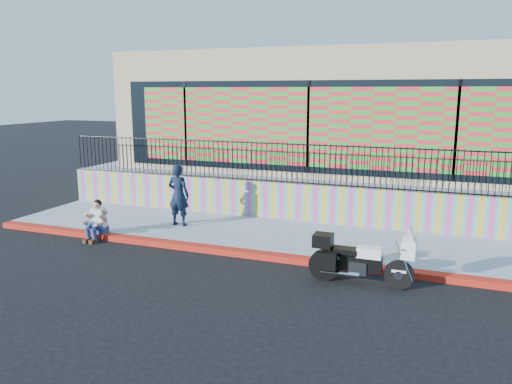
% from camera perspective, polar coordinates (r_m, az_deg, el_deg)
% --- Properties ---
extents(ground, '(90.00, 90.00, 0.00)m').
position_cam_1_polar(ground, '(12.04, 0.60, -7.59)').
color(ground, black).
rests_on(ground, ground).
extents(red_curb, '(16.00, 0.30, 0.15)m').
position_cam_1_polar(red_curb, '(12.02, 0.60, -7.25)').
color(red_curb, '#AE0C17').
rests_on(red_curb, ground).
extents(sidewalk, '(16.00, 3.00, 0.15)m').
position_cam_1_polar(sidewalk, '(13.51, 3.02, -5.14)').
color(sidewalk, '#9298B0').
rests_on(sidewalk, ground).
extents(mural_wall, '(16.00, 0.20, 1.10)m').
position_cam_1_polar(mural_wall, '(14.83, 4.94, -1.16)').
color(mural_wall, '#E03B94').
rests_on(mural_wall, sidewalk).
extents(metal_fence, '(15.80, 0.04, 1.20)m').
position_cam_1_polar(metal_fence, '(14.63, 5.02, 3.24)').
color(metal_fence, black).
rests_on(metal_fence, mural_wall).
extents(elevated_platform, '(16.00, 10.00, 1.25)m').
position_cam_1_polar(elevated_platform, '(19.71, 9.00, 1.67)').
color(elevated_platform, '#9298B0').
rests_on(elevated_platform, ground).
extents(storefront_building, '(14.00, 8.06, 4.00)m').
position_cam_1_polar(storefront_building, '(19.23, 9.12, 9.29)').
color(storefront_building, tan).
rests_on(storefront_building, elevated_platform).
extents(police_motorcycle, '(2.12, 0.70, 1.32)m').
position_cam_1_polar(police_motorcycle, '(10.59, 11.71, -7.40)').
color(police_motorcycle, black).
rests_on(police_motorcycle, ground).
extents(police_officer, '(0.65, 0.43, 1.77)m').
position_cam_1_polar(police_officer, '(14.32, -8.85, -0.34)').
color(police_officer, black).
rests_on(police_officer, sidewalk).
extents(seated_man, '(0.54, 0.71, 1.06)m').
position_cam_1_polar(seated_man, '(14.02, -17.87, -3.48)').
color(seated_man, navy).
rests_on(seated_man, ground).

